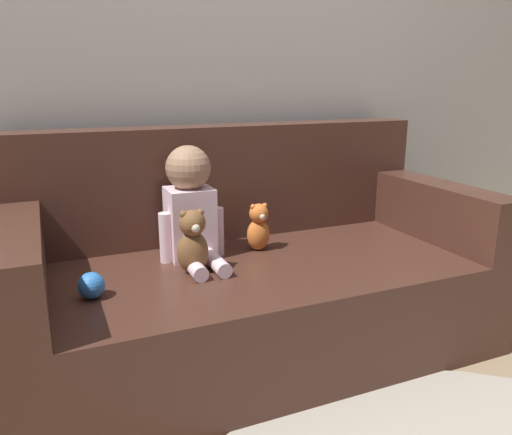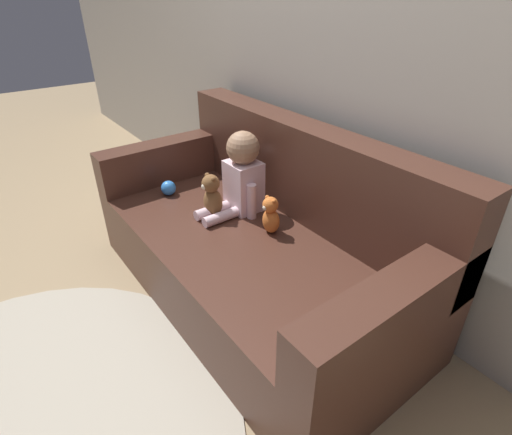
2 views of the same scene
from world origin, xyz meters
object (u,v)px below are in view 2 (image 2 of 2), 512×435
at_px(toy_ball, 168,188).
at_px(person_baby, 241,176).
at_px(couch, 259,244).
at_px(plush_toy_side, 271,215).
at_px(teddy_bear_brown, 212,196).

bearing_deg(toy_ball, person_baby, 30.82).
height_order(person_baby, toy_ball, person_baby).
bearing_deg(couch, toy_ball, -163.12).
relative_size(couch, person_baby, 4.16).
relative_size(plush_toy_side, toy_ball, 2.30).
bearing_deg(person_baby, couch, -12.45).
height_order(teddy_bear_brown, plush_toy_side, teddy_bear_brown).
relative_size(teddy_bear_brown, toy_ball, 2.76).
relative_size(couch, plush_toy_side, 9.28).
bearing_deg(plush_toy_side, person_baby, 176.31).
xyz_separation_m(teddy_bear_brown, toy_ball, (-0.36, -0.08, -0.08)).
height_order(plush_toy_side, toy_ball, plush_toy_side).
height_order(teddy_bear_brown, toy_ball, teddy_bear_brown).
bearing_deg(teddy_bear_brown, plush_toy_side, 23.73).
xyz_separation_m(person_baby, toy_ball, (-0.41, -0.24, -0.16)).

